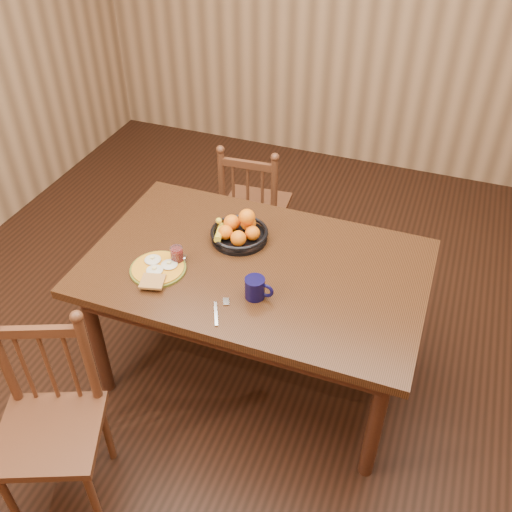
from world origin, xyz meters
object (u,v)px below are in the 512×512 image
(chair_near, at_px, (50,423))
(fruit_bowl, at_px, (239,231))
(breakfast_plate, at_px, (158,269))
(coffee_mug, at_px, (256,288))
(dining_table, at_px, (256,278))
(chair_far, at_px, (254,207))

(chair_near, height_order, fruit_bowl, chair_near)
(breakfast_plate, bearing_deg, coffee_mug, -0.48)
(dining_table, distance_m, fruit_bowl, 0.25)
(chair_near, height_order, breakfast_plate, chair_near)
(dining_table, height_order, coffee_mug, coffee_mug)
(chair_far, xyz_separation_m, fruit_bowl, (0.20, -0.74, 0.37))
(coffee_mug, bearing_deg, chair_far, 111.09)
(breakfast_plate, height_order, fruit_bowl, fruit_bowl)
(breakfast_plate, xyz_separation_m, coffee_mug, (0.49, -0.00, 0.04))
(chair_far, bearing_deg, coffee_mug, 106.57)
(chair_far, relative_size, breakfast_plate, 2.96)
(breakfast_plate, bearing_deg, dining_table, 26.61)
(chair_far, distance_m, fruit_bowl, 0.85)
(breakfast_plate, distance_m, fruit_bowl, 0.45)
(chair_far, distance_m, coffee_mug, 1.25)
(dining_table, distance_m, coffee_mug, 0.26)
(chair_near, bearing_deg, chair_far, 60.78)
(dining_table, bearing_deg, fruit_bowl, 133.26)
(fruit_bowl, bearing_deg, chair_far, 105.27)
(dining_table, height_order, fruit_bowl, fruit_bowl)
(breakfast_plate, relative_size, coffee_mug, 2.24)
(dining_table, distance_m, breakfast_plate, 0.47)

